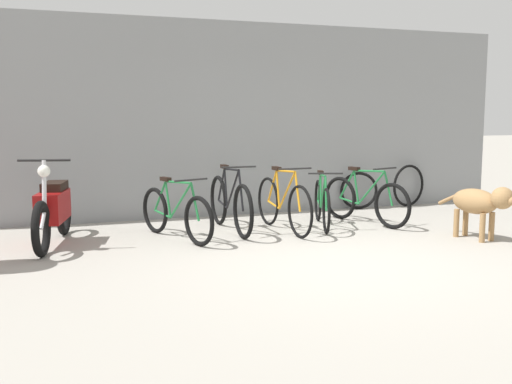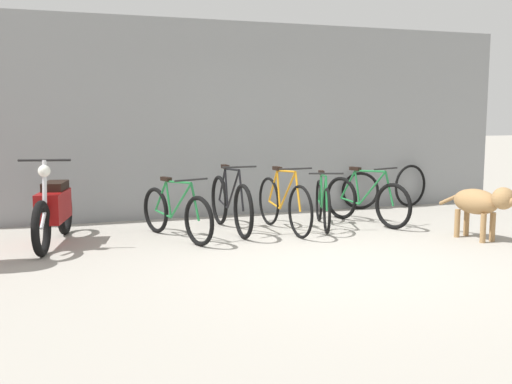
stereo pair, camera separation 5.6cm
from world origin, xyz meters
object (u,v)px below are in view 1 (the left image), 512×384
bicycle_2 (283,204)px  stray_dog (481,202)px  spare_tire_right (409,186)px  spare_tire_left (359,191)px  bicycle_0 (176,214)px  motorcycle (53,210)px  bicycle_4 (365,200)px  bicycle_1 (230,204)px  bicycle_3 (322,203)px

bicycle_2 → stray_dog: 2.50m
spare_tire_right → spare_tire_left: bearing=179.1°
bicycle_0 → motorcycle: size_ratio=0.86×
spare_tire_right → bicycle_4: bearing=-142.0°
bicycle_2 → spare_tire_left: bearing=121.9°
bicycle_2 → stray_dog: bicycle_2 is taller
bicycle_4 → bicycle_0: bearing=-104.4°
bicycle_1 → bicycle_3: 1.31m
bicycle_2 → spare_tire_right: (2.82, 1.30, -0.01)m
bicycle_1 → bicycle_3: (1.30, -0.12, -0.04)m
motorcycle → spare_tire_left: 4.95m
bicycle_4 → motorcycle: bearing=-107.5°
stray_dog → spare_tire_left: (-0.22, 2.67, -0.17)m
bicycle_3 → spare_tire_right: 2.50m
bicycle_2 → bicycle_0: bearing=-91.5°
stray_dog → bicycle_0: bearing=-122.2°
bicycle_1 → bicycle_4: bicycle_1 is taller
stray_dog → bicycle_1: bearing=-131.7°
stray_dog → spare_tire_left: size_ratio=1.85×
motorcycle → bicycle_0: bearing=96.9°
motorcycle → spare_tire_right: bearing=114.5°
bicycle_1 → spare_tire_left: (2.56, 1.09, -0.06)m
bicycle_2 → bicycle_3: 0.63m
bicycle_1 → motorcycle: size_ratio=0.97×
bicycle_1 → bicycle_2: bearing=70.4°
bicycle_2 → motorcycle: (-2.93, 0.11, 0.06)m
bicycle_2 → bicycle_3: size_ratio=1.12×
bicycle_4 → spare_tire_left: (0.57, 1.19, -0.03)m
bicycle_1 → motorcycle: (-2.25, -0.12, 0.06)m
bicycle_1 → bicycle_3: size_ratio=1.18×
bicycle_1 → bicycle_4: size_ratio=1.12×
spare_tire_left → bicycle_4: bearing=-115.4°
bicycle_1 → bicycle_2: 0.71m
bicycle_4 → spare_tire_right: bicycle_4 is taller
bicycle_0 → bicycle_4: 2.79m
stray_dog → spare_tire_right: size_ratio=1.60×
bicycle_0 → motorcycle: motorcycle is taller
bicycle_4 → spare_tire_right: (1.51, 1.18, 0.02)m
bicycle_4 → stray_dog: bicycle_4 is taller
bicycle_4 → motorcycle: (-4.24, -0.01, 0.09)m
stray_dog → bicycle_3: bearing=-146.7°
bicycle_0 → motorcycle: (-1.45, 0.15, 0.11)m
motorcycle → bicycle_1: bearing=105.8°
stray_dog → motorcycle: bearing=-118.3°
spare_tire_left → spare_tire_right: spare_tire_right is taller
spare_tire_left → spare_tire_right: 0.95m
spare_tire_left → bicycle_3: bearing=-136.0°
motorcycle → spare_tire_left: motorcycle is taller
bicycle_0 → bicycle_3: same height
spare_tire_right → bicycle_3: bearing=-151.4°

